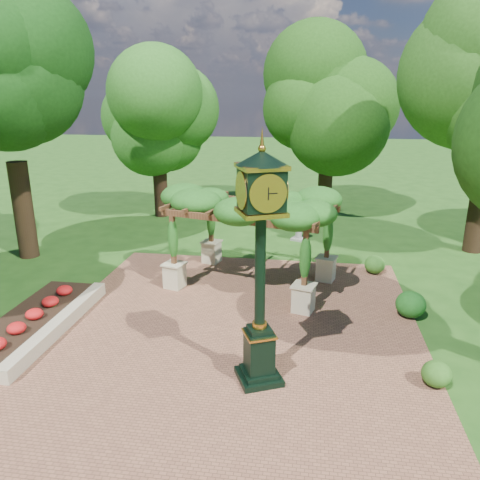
# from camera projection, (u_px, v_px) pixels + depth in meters

# --- Properties ---
(ground) EXTENTS (120.00, 120.00, 0.00)m
(ground) POSITION_uv_depth(u_px,v_px,m) (225.00, 355.00, 11.49)
(ground) COLOR #1E4714
(ground) RESTS_ON ground
(brick_plaza) EXTENTS (10.00, 12.00, 0.04)m
(brick_plaza) POSITION_uv_depth(u_px,v_px,m) (232.00, 335.00, 12.42)
(brick_plaza) COLOR brown
(brick_plaza) RESTS_ON ground
(border_wall) EXTENTS (0.35, 5.00, 0.40)m
(border_wall) POSITION_uv_depth(u_px,v_px,m) (60.00, 325.00, 12.56)
(border_wall) COLOR #C6B793
(border_wall) RESTS_ON ground
(flower_bed) EXTENTS (1.50, 5.00, 0.36)m
(flower_bed) POSITION_uv_depth(u_px,v_px,m) (29.00, 324.00, 12.69)
(flower_bed) COLOR red
(flower_bed) RESTS_ON ground
(pedestal_clock) EXTENTS (1.35, 1.35, 5.18)m
(pedestal_clock) POSITION_uv_depth(u_px,v_px,m) (261.00, 250.00, 9.55)
(pedestal_clock) COLOR black
(pedestal_clock) RESTS_ON brick_plaza
(pergola) EXTENTS (5.74, 4.41, 3.20)m
(pergola) POSITION_uv_depth(u_px,v_px,m) (252.00, 208.00, 14.97)
(pergola) COLOR beige
(pergola) RESTS_ON brick_plaza
(sundial) EXTENTS (0.72, 0.72, 1.01)m
(sundial) POSITION_uv_depth(u_px,v_px,m) (299.00, 230.00, 20.41)
(sundial) COLOR gray
(sundial) RESTS_ON ground
(shrub_front) EXTENTS (0.67, 0.67, 0.58)m
(shrub_front) POSITION_uv_depth(u_px,v_px,m) (436.00, 374.00, 10.15)
(shrub_front) COLOR #2A5A19
(shrub_front) RESTS_ON brick_plaza
(shrub_mid) EXTENTS (1.03, 1.03, 0.76)m
(shrub_mid) POSITION_uv_depth(u_px,v_px,m) (411.00, 304.00, 13.29)
(shrub_mid) COLOR #195317
(shrub_mid) RESTS_ON brick_plaza
(shrub_back) EXTENTS (0.89, 0.89, 0.65)m
(shrub_back) POSITION_uv_depth(u_px,v_px,m) (375.00, 265.00, 16.55)
(shrub_back) COLOR #2F651D
(shrub_back) RESTS_ON brick_plaza
(tree_west_near) EXTENTS (4.84, 4.84, 9.63)m
(tree_west_near) POSITION_uv_depth(u_px,v_px,m) (5.00, 80.00, 16.52)
(tree_west_near) COLOR #362415
(tree_west_near) RESTS_ON ground
(tree_west_far) EXTENTS (4.19, 4.19, 7.53)m
(tree_west_far) POSITION_uv_depth(u_px,v_px,m) (157.00, 115.00, 23.10)
(tree_west_far) COLOR #311E13
(tree_west_far) RESTS_ON ground
(tree_north) EXTENTS (4.85, 4.85, 8.62)m
(tree_north) POSITION_uv_depth(u_px,v_px,m) (330.00, 98.00, 23.08)
(tree_north) COLOR #312113
(tree_north) RESTS_ON ground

